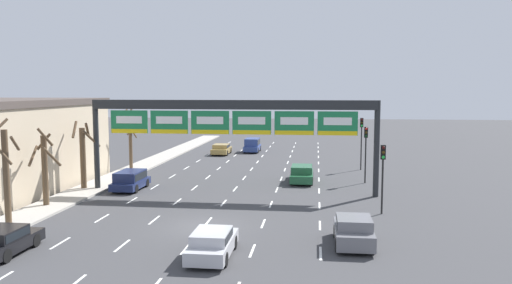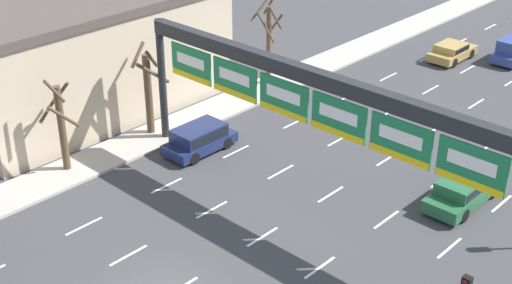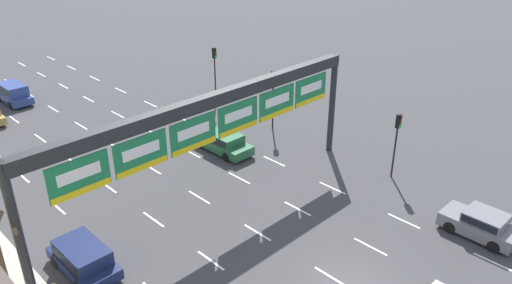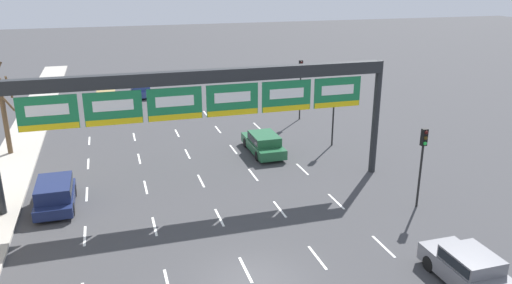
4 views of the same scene
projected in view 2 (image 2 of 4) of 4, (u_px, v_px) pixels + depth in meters
The scene contains 10 objects.
sidewalk_left at pixel (11, 196), 35.03m from camera, with size 2.80×110.00×0.15m.
lane_dashes at pixel (360, 176), 36.96m from camera, with size 13.32×67.00×0.01m.
sign_gantry at pixel (315, 95), 31.59m from camera, with size 21.82×0.70×7.06m.
building_near at pixel (66, 46), 44.15m from camera, with size 12.70×17.04×7.08m.
car_green at pixel (463, 190), 34.25m from camera, with size 1.91×4.86×1.43m.
car_gold at pixel (452, 51), 51.70m from camera, with size 1.94×4.17×1.26m.
suv_navy at pixel (199, 137), 39.04m from camera, with size 1.95×4.11×1.49m.
tree_bare_second at pixel (148, 89), 39.94m from camera, with size 1.99×1.87×5.25m.
tree_bare_third at pixel (269, 37), 46.41m from camera, with size 1.87×1.86×6.24m.
tree_bare_furthest at pixel (61, 123), 36.17m from camera, with size 1.92×1.64×5.21m.
Camera 2 is at (17.92, -13.59, 18.54)m, focal length 50.00 mm.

